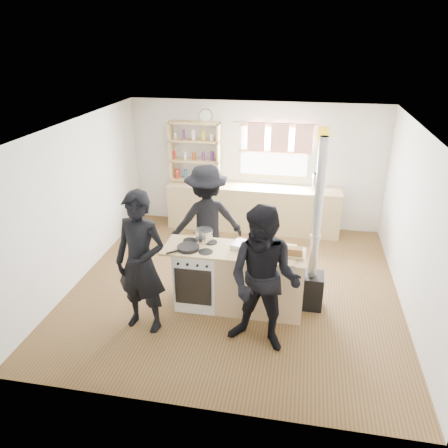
{
  "coord_description": "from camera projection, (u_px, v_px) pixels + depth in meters",
  "views": [
    {
      "loc": [
        0.92,
        -5.86,
        3.7
      ],
      "look_at": [
        -0.16,
        -0.1,
        1.1
      ],
      "focal_mm": 35.0,
      "sensor_mm": 36.0,
      "label": 1
    }
  ],
  "objects": [
    {
      "name": "stockpot_stove",
      "position": [
        204.0,
        235.0,
        6.24
      ],
      "size": [
        0.25,
        0.25,
        0.2
      ],
      "color": "silver",
      "rests_on": "cooking_island"
    },
    {
      "name": "shelving_unit",
      "position": [
        195.0,
        152.0,
        8.61
      ],
      "size": [
        1.0,
        0.28,
        1.2
      ],
      "color": "tan",
      "rests_on": "back_counter"
    },
    {
      "name": "ground",
      "position": [
        235.0,
        286.0,
        6.92
      ],
      "size": [
        5.0,
        5.0,
        0.01
      ],
      "primitive_type": "cube",
      "color": "brown",
      "rests_on": "ground"
    },
    {
      "name": "stockpot_counter",
      "position": [
        263.0,
        245.0,
        5.94
      ],
      "size": [
        0.29,
        0.29,
        0.22
      ],
      "color": "silver",
      "rests_on": "cooking_island"
    },
    {
      "name": "bread_board",
      "position": [
        294.0,
        253.0,
        5.84
      ],
      "size": [
        0.29,
        0.21,
        0.12
      ],
      "color": "tan",
      "rests_on": "cooking_island"
    },
    {
      "name": "person_far",
      "position": [
        207.0,
        221.0,
        6.96
      ],
      "size": [
        1.36,
        1.11,
        1.84
      ],
      "primitive_type": "imported",
      "rotation": [
        0.0,
        0.0,
        3.56
      ],
      "color": "black",
      "rests_on": "ground"
    },
    {
      "name": "person_near_right",
      "position": [
        264.0,
        281.0,
        5.24
      ],
      "size": [
        1.06,
        0.91,
        1.9
      ],
      "primitive_type": "imported",
      "rotation": [
        0.0,
        0.0,
        -0.23
      ],
      "color": "black",
      "rests_on": "ground"
    },
    {
      "name": "skillet_greens",
      "position": [
        188.0,
        247.0,
        6.02
      ],
      "size": [
        0.44,
        0.44,
        0.05
      ],
      "color": "black",
      "rests_on": "cooking_island"
    },
    {
      "name": "flue_heater",
      "position": [
        312.0,
        267.0,
        6.16
      ],
      "size": [
        0.35,
        0.35,
        2.5
      ],
      "color": "black",
      "rests_on": "ground"
    },
    {
      "name": "back_counter",
      "position": [
        253.0,
        208.0,
        8.73
      ],
      "size": [
        3.4,
        0.55,
        0.9
      ],
      "primitive_type": "cube",
      "color": "tan",
      "rests_on": "ground"
    },
    {
      "name": "thermos",
      "position": [
        315.0,
        182.0,
        8.28
      ],
      "size": [
        0.1,
        0.1,
        0.34
      ],
      "primitive_type": "cylinder",
      "color": "silver",
      "rests_on": "back_counter"
    },
    {
      "name": "person_near_left",
      "position": [
        141.0,
        263.0,
        5.6
      ],
      "size": [
        0.78,
        0.58,
        1.94
      ],
      "primitive_type": "imported",
      "rotation": [
        0.0,
        0.0,
        -0.17
      ],
      "color": "black",
      "rests_on": "ground"
    },
    {
      "name": "cooking_island",
      "position": [
        239.0,
        279.0,
        6.21
      ],
      "size": [
        1.97,
        0.64,
        0.93
      ],
      "color": "white",
      "rests_on": "ground"
    },
    {
      "name": "roast_tray",
      "position": [
        244.0,
        245.0,
        6.05
      ],
      "size": [
        0.36,
        0.33,
        0.08
      ],
      "color": "silver",
      "rests_on": "cooking_island"
    }
  ]
}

